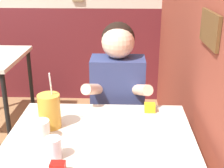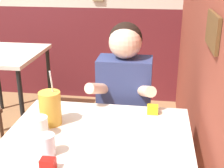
# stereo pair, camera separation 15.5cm
# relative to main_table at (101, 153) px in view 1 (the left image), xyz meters

# --- Properties ---
(main_table) EXTENTS (0.91, 0.78, 0.78)m
(main_table) POSITION_rel_main_table_xyz_m (0.00, 0.00, 0.00)
(main_table) COLOR beige
(main_table) RESTS_ON ground_plane
(person_seated) EXTENTS (0.42, 0.40, 1.23)m
(person_seated) POSITION_rel_main_table_xyz_m (0.07, 0.57, -0.05)
(person_seated) COLOR navy
(person_seated) RESTS_ON ground_plane
(cocktail_pitcher) EXTENTS (0.11, 0.11, 0.30)m
(cocktail_pitcher) POSITION_rel_main_table_xyz_m (-0.26, 0.11, 0.17)
(cocktail_pitcher) COLOR gold
(cocktail_pitcher) RESTS_ON main_table
(glass_near_pitcher) EXTENTS (0.07, 0.07, 0.10)m
(glass_near_pitcher) POSITION_rel_main_table_xyz_m (-0.19, -0.17, 0.13)
(glass_near_pitcher) COLOR silver
(glass_near_pitcher) RESTS_ON main_table
(glass_center) EXTENTS (0.08, 0.08, 0.10)m
(glass_center) POSITION_rel_main_table_xyz_m (-0.28, -0.02, 0.13)
(glass_center) COLOR silver
(glass_center) RESTS_ON main_table
(condiment_ketchup) EXTENTS (0.06, 0.04, 0.05)m
(condiment_ketchup) POSITION_rel_main_table_xyz_m (-0.15, -0.27, 0.10)
(condiment_ketchup) COLOR #B7140F
(condiment_ketchup) RESTS_ON main_table
(condiment_mustard) EXTENTS (0.06, 0.04, 0.05)m
(condiment_mustard) POSITION_rel_main_table_xyz_m (0.26, 0.30, 0.10)
(condiment_mustard) COLOR yellow
(condiment_mustard) RESTS_ON main_table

